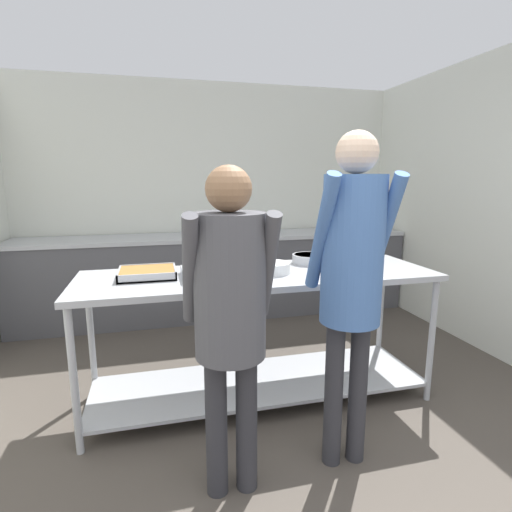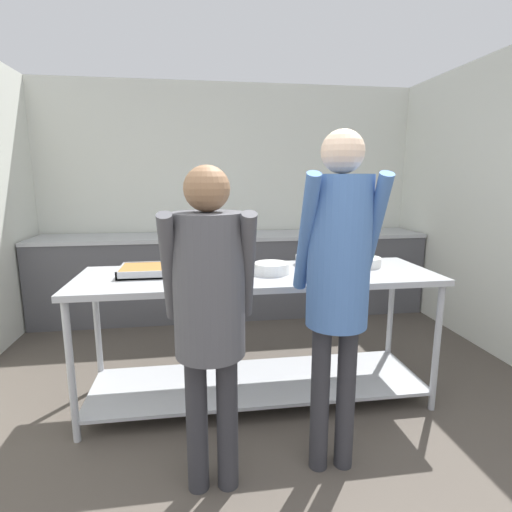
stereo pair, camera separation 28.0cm
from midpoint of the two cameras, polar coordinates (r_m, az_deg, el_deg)
name	(u,v)px [view 1 (the left image)]	position (r m, az deg, el deg)	size (l,w,h in m)	color
wall_rear	(212,199)	(4.87, -7.92, 8.12)	(4.52, 0.06, 2.65)	silver
wall_right	(499,206)	(4.01, 29.68, 6.17)	(0.06, 4.01, 2.65)	silver
back_counter	(218,275)	(4.63, -7.12, -2.71)	(4.36, 0.65, 0.94)	#4C4C51
serving_counter	(260,315)	(2.81, -2.37, -8.45)	(2.42, 0.75, 0.93)	#ADAFB5
serving_tray_vegetables	(147,273)	(2.76, -18.09, -2.36)	(0.37, 0.32, 0.05)	#ADAFB5
serving_tray_roast	(217,272)	(2.66, -8.63, -2.38)	(0.45, 0.33, 0.05)	#ADAFB5
plate_stack	(273,268)	(2.73, -0.53, -1.72)	(0.25, 0.25, 0.07)	white
sauce_pan	(309,258)	(3.05, 5.04, -0.36)	(0.40, 0.26, 0.07)	#ADAFB5
broccoli_bowl	(359,258)	(3.07, 12.00, -0.29)	(0.24, 0.24, 0.12)	silver
guest_serving_left	(230,300)	(1.88, -8.04, -6.38)	(0.44, 0.34, 1.63)	#2D2D33
guest_serving_right	(352,265)	(2.07, 9.80, -1.31)	(0.42, 0.36, 1.80)	#2D2D33
water_bottle	(205,224)	(4.54, -9.05, 4.51)	(0.06, 0.06, 0.27)	silver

